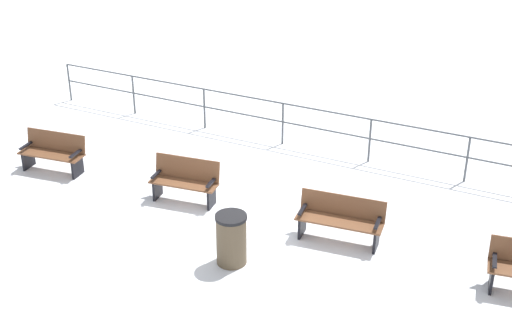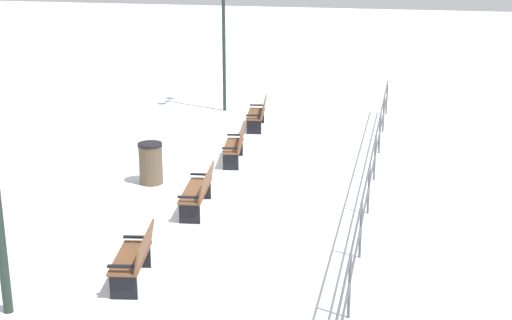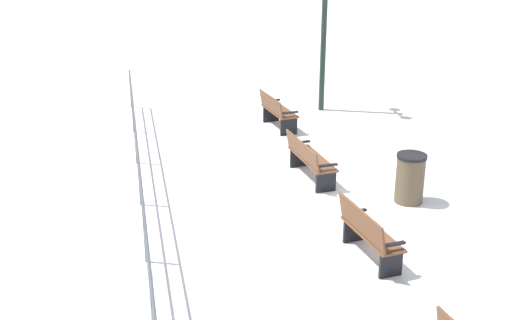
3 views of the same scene
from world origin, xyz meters
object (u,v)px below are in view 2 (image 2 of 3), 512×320
bench_second (236,145)px  bench_third (199,190)px  bench_fourth (135,258)px  bench_nearest (258,113)px  trash_bin (151,163)px

bench_second → bench_third: (-0.02, 3.41, -0.02)m
bench_fourth → bench_second: bearing=-100.1°
bench_second → bench_fourth: (0.10, 6.81, -0.02)m
bench_nearest → bench_second: size_ratio=1.05×
bench_second → trash_bin: (1.57, 1.95, 0.01)m
bench_nearest → bench_third: bench_nearest is taller
bench_second → bench_third: bench_second is taller
bench_nearest → bench_second: bench_second is taller
bench_third → bench_fourth: bearing=81.4°
bench_second → bench_fourth: bearing=81.1°
bench_third → bench_fourth: size_ratio=1.17×
bench_nearest → bench_fourth: size_ratio=1.08×
bench_nearest → bench_fourth: (-0.04, 10.22, 0.00)m
bench_nearest → bench_second: 3.41m
bench_nearest → bench_third: bearing=83.7°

